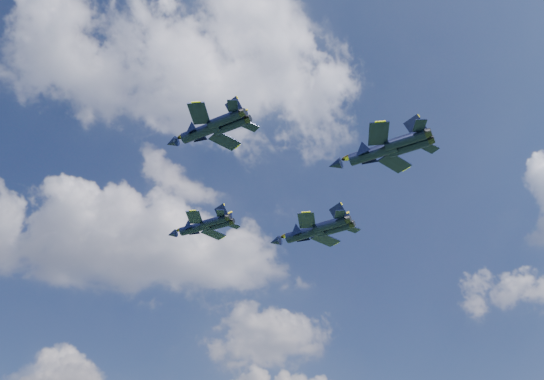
% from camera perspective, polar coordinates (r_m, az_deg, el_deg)
% --- Properties ---
extents(jet_lead, '(13.13, 10.55, 3.28)m').
position_cam_1_polar(jet_lead, '(92.99, -8.44, -4.08)').
color(jet_lead, black).
extents(jet_left, '(13.43, 11.33, 3.40)m').
position_cam_1_polar(jet_left, '(75.03, -7.88, 6.16)').
color(jet_left, black).
extents(jet_right, '(16.28, 14.08, 4.16)m').
position_cam_1_polar(jet_right, '(96.62, 3.31, -4.70)').
color(jet_right, black).
extents(jet_slot, '(15.60, 13.13, 3.95)m').
position_cam_1_polar(jet_slot, '(78.75, 10.44, 3.86)').
color(jet_slot, black).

